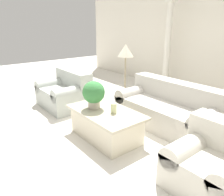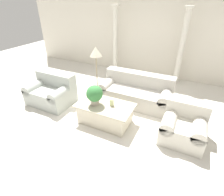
{
  "view_description": "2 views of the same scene",
  "coord_description": "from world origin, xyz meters",
  "views": [
    {
      "loc": [
        2.7,
        -2.27,
        1.82
      ],
      "look_at": [
        -0.0,
        -0.12,
        0.63
      ],
      "focal_mm": 35.0,
      "sensor_mm": 36.0,
      "label": 1
    },
    {
      "loc": [
        1.7,
        -3.24,
        2.59
      ],
      "look_at": [
        0.08,
        0.05,
        0.46
      ],
      "focal_mm": 28.0,
      "sensor_mm": 36.0,
      "label": 2
    }
  ],
  "objects": [
    {
      "name": "pillar_candle",
      "position": [
        0.24,
        -0.27,
        0.56
      ],
      "size": [
        0.09,
        0.09,
        0.16
      ],
      "color": "beige",
      "rests_on": "coffee_table"
    },
    {
      "name": "armchair",
      "position": [
        1.78,
        -0.07,
        0.33
      ],
      "size": [
        0.84,
        0.86,
        0.77
      ],
      "color": "beige",
      "rests_on": "ground_plane"
    },
    {
      "name": "loveseat",
      "position": [
        -1.66,
        -0.16,
        0.34
      ],
      "size": [
        1.17,
        0.87,
        0.81
      ],
      "color": "#AEB4AC",
      "rests_on": "ground_plane"
    },
    {
      "name": "potted_plant",
      "position": [
        -0.12,
        -0.41,
        0.74
      ],
      "size": [
        0.37,
        0.37,
        0.46
      ],
      "color": "#B2A893",
      "rests_on": "coffee_table"
    },
    {
      "name": "ground_plane",
      "position": [
        0.0,
        0.0,
        0.0
      ],
      "size": [
        16.0,
        16.0,
        0.0
      ],
      "primitive_type": "plane",
      "color": "silver"
    },
    {
      "name": "wall_back",
      "position": [
        0.0,
        3.06,
        1.6
      ],
      "size": [
        10.0,
        0.06,
        3.2
      ],
      "color": "silver",
      "rests_on": "ground_plane"
    },
    {
      "name": "column_right",
      "position": [
        1.23,
        2.61,
        1.22
      ],
      "size": [
        0.23,
        0.23,
        2.38
      ],
      "color": "silver",
      "rests_on": "ground_plane"
    },
    {
      "name": "sofa_long",
      "position": [
        0.42,
        0.85,
        0.33
      ],
      "size": [
        1.92,
        0.87,
        0.81
      ],
      "color": "#B7B2A8",
      "rests_on": "ground_plane"
    },
    {
      "name": "floor_lamp",
      "position": [
        -0.86,
        0.94,
        1.18
      ],
      "size": [
        0.34,
        0.34,
        1.39
      ],
      "color": "gray",
      "rests_on": "ground_plane"
    },
    {
      "name": "column_left",
      "position": [
        -1.04,
        2.61,
        1.22
      ],
      "size": [
        0.23,
        0.23,
        2.38
      ],
      "color": "silver",
      "rests_on": "ground_plane"
    },
    {
      "name": "coffee_table",
      "position": [
        0.09,
        -0.33,
        0.25
      ],
      "size": [
        1.29,
        0.75,
        0.48
      ],
      "color": "beige",
      "rests_on": "ground_plane"
    }
  ]
}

